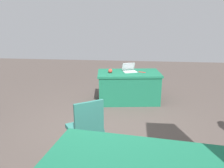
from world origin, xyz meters
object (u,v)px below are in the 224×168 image
Objects in this scene: scissors_red at (142,72)px; yarn_ball at (110,71)px; laptop_silver at (129,70)px; chair_aisle at (86,126)px; table_foreground at (129,87)px.

yarn_ball is at bearing -141.83° from scissors_red.
yarn_ball is 0.57× the size of scissors_red.
laptop_silver is at bearing -161.02° from scissors_red.
laptop_silver is at bearing 44.69° from chair_aisle.
chair_aisle is (0.51, 2.56, 0.18)m from table_foreground.
yarn_ball is (0.46, 0.19, 0.01)m from laptop_silver.
table_foreground is 1.67× the size of chair_aisle.
laptop_silver is 2.19× the size of scissors_red.
laptop_silver is (-0.01, -0.08, 0.41)m from table_foreground.
table_foreground is at bearing 63.39° from laptop_silver.
laptop_silver reaches higher than scissors_red.
chair_aisle is at bearing 78.79° from table_foreground.
scissors_red is at bearing 38.14° from chair_aisle.
chair_aisle is 5.37× the size of scissors_red.
chair_aisle reaches higher than table_foreground.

